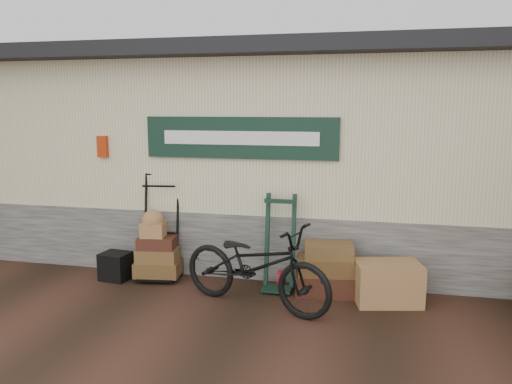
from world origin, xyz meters
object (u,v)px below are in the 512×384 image
at_px(green_barrow, 279,243).
at_px(porter_trolley, 160,225).
at_px(suitcase_stack, 326,268).
at_px(black_trunk, 116,266).
at_px(wicker_hamper, 388,283).
at_px(bicycle, 255,260).

bearing_deg(green_barrow, porter_trolley, 177.09).
relative_size(suitcase_stack, black_trunk, 2.00).
xyz_separation_m(green_barrow, black_trunk, (-2.26, -0.14, -0.43)).
height_order(green_barrow, suitcase_stack, green_barrow).
xyz_separation_m(wicker_hamper, bicycle, (-1.54, -0.48, 0.32)).
relative_size(porter_trolley, green_barrow, 1.18).
height_order(porter_trolley, green_barrow, porter_trolley).
distance_m(suitcase_stack, wicker_hamper, 0.78).
height_order(porter_trolley, wicker_hamper, porter_trolley).
relative_size(porter_trolley, wicker_hamper, 1.91).
distance_m(suitcase_stack, black_trunk, 2.87).
distance_m(wicker_hamper, black_trunk, 3.63).
relative_size(wicker_hamper, bicycle, 0.39).
bearing_deg(suitcase_stack, porter_trolley, 176.23).
relative_size(suitcase_stack, wicker_hamper, 0.98).
relative_size(porter_trolley, black_trunk, 3.88).
bearing_deg(bicycle, porter_trolley, 81.92).
bearing_deg(bicycle, green_barrow, 4.00).
distance_m(green_barrow, wicker_hamper, 1.43).
xyz_separation_m(porter_trolley, green_barrow, (1.71, -0.13, -0.11)).
bearing_deg(suitcase_stack, wicker_hamper, -10.92).
xyz_separation_m(suitcase_stack, wicker_hamper, (0.76, -0.15, -0.08)).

